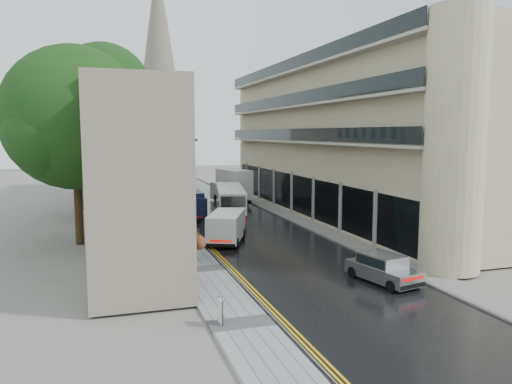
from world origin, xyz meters
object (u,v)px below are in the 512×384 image
navy_van (184,207)px  cream_bus (220,207)px  white_lorry (229,188)px  lamp_post_near (189,188)px  estate_sign (220,312)px  tree_near (76,143)px  white_van (208,232)px  tree_far (85,148)px  pedestrian (176,223)px  lamp_post_far (162,174)px  silver_hatchback (392,277)px

navy_van → cream_bus: bearing=-16.8°
white_lorry → lamp_post_near: bearing=-123.6°
cream_bus → estate_sign: (-5.32, -22.45, -0.77)m
tree_near → white_van: size_ratio=2.90×
estate_sign → cream_bus: bearing=73.7°
tree_near → cream_bus: bearing=25.2°
tree_far → cream_bus: bearing=-35.7°
white_lorry → lamp_post_near: size_ratio=1.01×
navy_van → estate_sign: size_ratio=5.18×
estate_sign → navy_van: bearing=81.1°
cream_bus → pedestrian: cream_bus is taller
white_van → lamp_post_far: lamp_post_far is taller
tree_near → tree_far: (0.30, 13.00, -0.72)m
pedestrian → estate_sign: size_ratio=1.84×
tree_near → estate_sign: tree_near is taller
tree_near → estate_sign: 19.25m
tree_near → tree_far: bearing=88.7°
lamp_post_near → white_lorry: bearing=43.0°
tree_far → white_lorry: size_ratio=1.75×
white_lorry → lamp_post_near: lamp_post_near is taller
tree_near → lamp_post_near: 8.27m
cream_bus → lamp_post_far: size_ratio=1.40×
white_van → lamp_post_far: 16.74m
white_lorry → silver_hatchback: size_ratio=1.78×
white_van → pedestrian: (-1.49, 4.25, -0.09)m
pedestrian → estate_sign: bearing=79.5°
cream_bus → white_lorry: white_lorry is taller
white_lorry → pedestrian: bearing=-127.5°
lamp_post_far → white_lorry: bearing=16.5°
silver_hatchback → pedestrian: pedestrian is taller
tree_far → lamp_post_near: (7.27, -13.18, -2.60)m
white_van → lamp_post_far: size_ratio=0.67×
tree_near → cream_bus: tree_near is taller
white_lorry → estate_sign: (-8.49, -31.56, -1.28)m
silver_hatchback → navy_van: size_ratio=0.80×
tree_near → tree_far: size_ratio=1.11×
white_lorry → pedestrian: 15.81m
lamp_post_far → estate_sign: size_ratio=7.37×
tree_near → white_van: tree_near is taller
pedestrian → tree_far: bearing=-70.4°
lamp_post_far → estate_sign: lamp_post_far is taller
cream_bus → white_van: bearing=-96.3°
navy_van → lamp_post_far: (-0.95, 6.54, 2.38)m
lamp_post_far → estate_sign: 30.18m
lamp_post_near → lamp_post_far: bearing=69.3°
silver_hatchback → white_van: 13.45m
lamp_post_near → estate_sign: 17.40m
white_van → cream_bus: bearing=95.5°
white_van → pedestrian: white_van is taller
pedestrian → lamp_post_near: 2.84m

